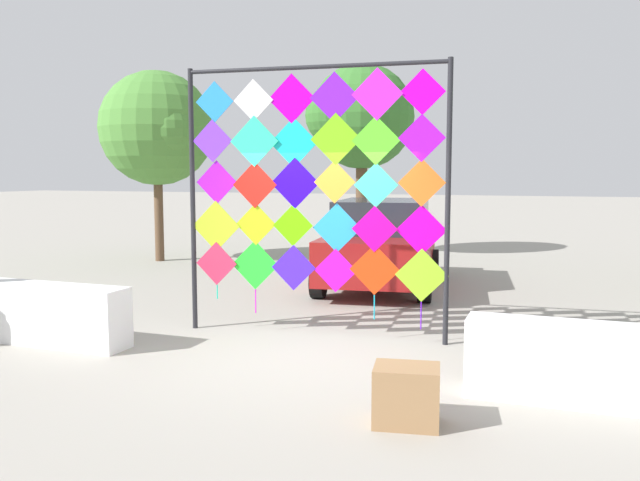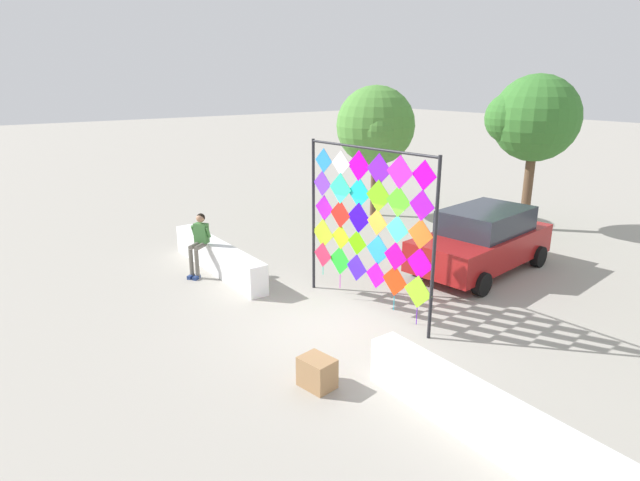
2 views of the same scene
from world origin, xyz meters
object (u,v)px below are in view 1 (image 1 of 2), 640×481
object	(u,v)px
kite_display_rack	(314,180)
tree_palm_like	(358,117)
tree_broadleaf	(159,131)
parked_car	(382,243)
cardboard_box_large	(406,395)

from	to	relation	value
kite_display_rack	tree_palm_like	bearing A→B (deg)	103.16
tree_broadleaf	parked_car	bearing A→B (deg)	-14.48
cardboard_box_large	tree_broadleaf	distance (m)	12.17
kite_display_rack	tree_palm_like	xyz separation A→B (m)	(-2.04, 8.74, 1.58)
parked_car	tree_palm_like	size ratio (longest dim) A/B	0.89
cardboard_box_large	tree_broadleaf	size ratio (longest dim) A/B	0.12
cardboard_box_large	kite_display_rack	bearing A→B (deg)	125.06
parked_car	tree_broadleaf	bearing A→B (deg)	165.52
cardboard_box_large	tree_palm_like	distance (m)	12.56
parked_car	tree_broadleaf	xyz separation A→B (m)	(-6.17, 1.59, 2.41)
parked_car	cardboard_box_large	world-z (taller)	parked_car
kite_display_rack	tree_broadleaf	distance (m)	8.66
parked_car	tree_palm_like	xyz separation A→B (m)	(-1.88, 4.54, 2.86)
parked_car	tree_broadleaf	size ratio (longest dim) A/B	0.96
kite_display_rack	cardboard_box_large	world-z (taller)	kite_display_rack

